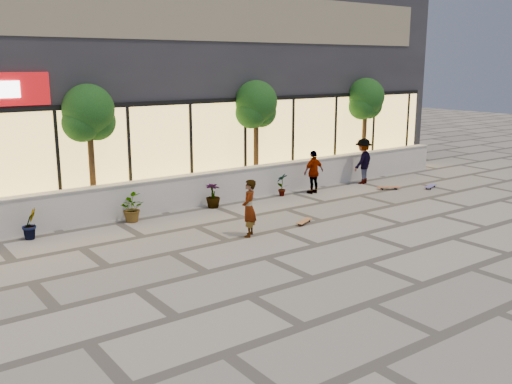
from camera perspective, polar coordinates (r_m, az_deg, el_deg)
ground at (r=13.43m, az=10.87°, el=-6.98°), size 80.00×80.00×0.00m
planter_wall at (r=18.56m, az=-4.96°, el=0.39°), size 22.00×0.42×1.04m
retail_building at (r=23.02m, az=-12.40°, el=11.87°), size 24.00×9.17×8.50m
shrub_b at (r=15.96m, az=-21.68°, el=-2.97°), size 0.57×0.57×0.81m
shrub_c at (r=16.82m, az=-12.45°, el=-1.58°), size 0.68×0.77×0.81m
shrub_d at (r=18.08m, az=-4.32°, el=-0.32°), size 0.64×0.64×0.81m
shrub_e at (r=19.66m, az=2.62°, el=0.76°), size 0.46×0.35×0.81m
tree_midwest at (r=17.33m, az=-16.38°, el=7.28°), size 1.60×1.50×3.92m
tree_mideast at (r=20.16m, az=0.01°, el=8.49°), size 1.60×1.50×3.92m
tree_east at (r=23.81m, az=10.90°, el=8.91°), size 1.60×1.50×3.92m
skater_center at (r=14.98m, az=-0.70°, el=-1.63°), size 0.65×0.65×1.53m
skater_right_near at (r=20.08m, az=5.79°, el=2.00°), size 0.91×0.42×1.52m
skater_right_far at (r=22.01m, az=10.65°, el=3.05°), size 1.26×0.96×1.72m
skateboard_center at (r=16.37m, az=4.85°, el=-2.92°), size 0.75×0.49×0.09m
skateboard_right_near at (r=21.25m, az=13.14°, el=0.46°), size 0.82×0.62×0.10m
skateboard_right_far at (r=21.89m, az=17.06°, el=0.58°), size 0.84×0.48×0.10m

